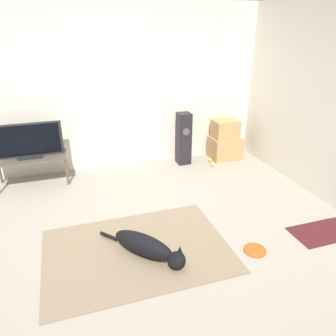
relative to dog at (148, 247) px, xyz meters
The scene contains 13 objects.
ground_plane 0.44m from the dog, 90.14° to the left, with size 12.00×12.00×0.00m, color #9E9384.
wall_back 2.77m from the dog, 90.02° to the left, with size 8.00×0.06×2.55m.
area_rug 0.20m from the dog, 121.34° to the left, with size 1.94×1.37×0.01m.
dog is the anchor object (origin of this frame).
frisbee 1.14m from the dog, 13.31° to the right, with size 0.24×0.24×0.03m.
cardboard_box_lower 3.00m from the dog, 47.79° to the left, with size 0.51×0.41×0.38m.
cardboard_box_upper 3.02m from the dog, 48.13° to the left, with size 0.42×0.34×0.31m.
floor_speaker 2.56m from the dog, 61.17° to the left, with size 0.22×0.22×0.88m.
tv_stand 2.49m from the dog, 118.55° to the left, with size 1.02×0.44×0.43m.
tv 2.54m from the dog, 118.52° to the left, with size 0.97×0.20×0.51m.
tennis_ball_by_boxes 2.73m from the dog, 51.54° to the left, with size 0.07×0.07×0.07m.
tennis_ball_near_speaker 2.53m from the dog, 49.42° to the left, with size 0.07×0.07×0.07m.
door_mat 2.07m from the dog, ahead, with size 0.76×0.43×0.01m.
Camera 1 is at (-0.65, -3.08, 2.23)m, focal length 35.00 mm.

